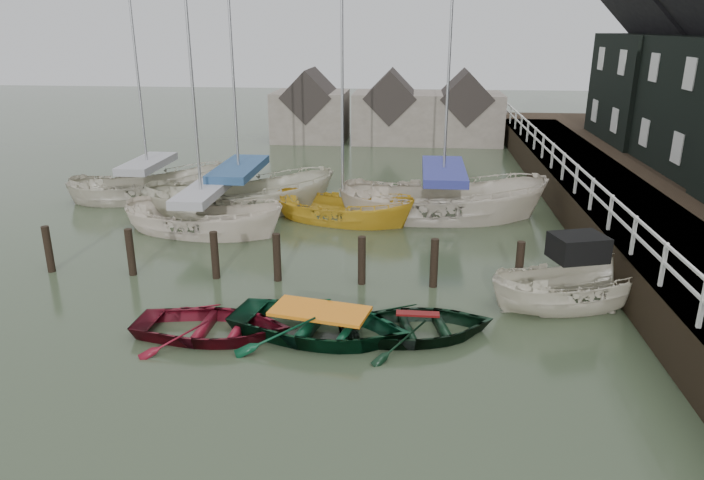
# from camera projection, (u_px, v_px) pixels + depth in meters

# --- Properties ---
(ground) EXTENTS (120.00, 120.00, 0.00)m
(ground) POSITION_uv_depth(u_px,v_px,m) (301.00, 331.00, 14.95)
(ground) COLOR #2F3C26
(ground) RESTS_ON ground
(pier) EXTENTS (3.04, 32.00, 2.70)m
(pier) POSITION_uv_depth(u_px,v_px,m) (600.00, 201.00, 23.22)
(pier) COLOR black
(pier) RESTS_ON ground
(mooring_pilings) EXTENTS (13.72, 0.22, 1.80)m
(mooring_pilings) POSITION_uv_depth(u_px,v_px,m) (280.00, 264.00, 17.71)
(mooring_pilings) COLOR black
(mooring_pilings) RESTS_ON ground
(far_sheds) EXTENTS (14.00, 4.08, 4.39)m
(far_sheds) POSITION_uv_depth(u_px,v_px,m) (388.00, 111.00, 38.73)
(far_sheds) COLOR #665B51
(far_sheds) RESTS_ON ground
(rowboat_red) EXTENTS (3.74, 2.70, 0.77)m
(rowboat_red) POSITION_uv_depth(u_px,v_px,m) (213.00, 336.00, 14.71)
(rowboat_red) COLOR #5F0D1A
(rowboat_red) RESTS_ON ground
(rowboat_green) EXTENTS (4.84, 3.88, 0.89)m
(rowboat_green) POSITION_uv_depth(u_px,v_px,m) (320.00, 336.00, 14.69)
(rowboat_green) COLOR #08311C
(rowboat_green) RESTS_ON ground
(rowboat_dkgreen) EXTENTS (4.20, 3.40, 0.77)m
(rowboat_dkgreen) POSITION_uv_depth(u_px,v_px,m) (417.00, 336.00, 14.70)
(rowboat_dkgreen) COLOR black
(rowboat_dkgreen) RESTS_ON ground
(motorboat) EXTENTS (4.93, 3.03, 2.75)m
(motorboat) POSITION_uv_depth(u_px,v_px,m) (573.00, 302.00, 16.27)
(motorboat) COLOR beige
(motorboat) RESTS_ON ground
(sailboat_a) EXTENTS (6.30, 3.25, 11.95)m
(sailboat_a) POSITION_uv_depth(u_px,v_px,m) (204.00, 230.00, 22.03)
(sailboat_a) COLOR beige
(sailboat_a) RESTS_ON ground
(sailboat_b) EXTENTS (7.84, 4.83, 11.39)m
(sailboat_b) POSITION_uv_depth(u_px,v_px,m) (241.00, 210.00, 24.54)
(sailboat_b) COLOR beige
(sailboat_b) RESTS_ON ground
(sailboat_c) EXTENTS (5.90, 3.60, 10.71)m
(sailboat_c) POSITION_uv_depth(u_px,v_px,m) (343.00, 220.00, 23.34)
(sailboat_c) COLOR gold
(sailboat_c) RESTS_ON ground
(sailboat_d) EXTENTS (7.92, 3.37, 12.47)m
(sailboat_d) POSITION_uv_depth(u_px,v_px,m) (442.00, 215.00, 23.77)
(sailboat_d) COLOR beige
(sailboat_d) RESTS_ON ground
(sailboat_e) EXTENTS (6.86, 4.70, 9.44)m
(sailboat_e) POSITION_uv_depth(u_px,v_px,m) (151.00, 197.00, 26.32)
(sailboat_e) COLOR #BDB5A1
(sailboat_e) RESTS_ON ground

